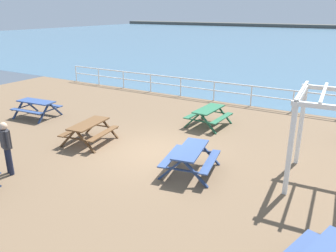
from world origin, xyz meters
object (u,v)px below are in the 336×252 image
object	(u,v)px
picnic_table_mid_centre	(36,105)
picnic_table_far_right	(89,128)
visitor	(6,145)
picnic_table_corner	(209,113)
picnic_table_far_left	(191,155)

from	to	relation	value
picnic_table_mid_centre	picnic_table_far_right	size ratio (longest dim) A/B	0.97
picnic_table_mid_centre	picnic_table_far_right	world-z (taller)	same
visitor	picnic_table_corner	bearing A→B (deg)	171.33
picnic_table_far_right	picnic_table_far_left	bearing A→B (deg)	-101.02
picnic_table_corner	visitor	size ratio (longest dim) A/B	1.12
picnic_table_mid_centre	visitor	xyz separation A→B (m)	(4.06, -4.29, 0.36)
picnic_table_far_left	picnic_table_far_right	bearing A→B (deg)	76.23
picnic_table_far_right	visitor	bearing A→B (deg)	166.85
picnic_table_far_right	visitor	xyz separation A→B (m)	(-0.29, -3.16, 0.36)
picnic_table_mid_centre	picnic_table_far_right	bearing A→B (deg)	-20.18
picnic_table_far_right	picnic_table_corner	size ratio (longest dim) A/B	1.07
picnic_table_mid_centre	picnic_table_far_right	distance (m)	4.50
picnic_table_far_left	visitor	xyz separation A→B (m)	(-4.68, -2.93, 0.36)
picnic_table_mid_centre	picnic_table_corner	xyz separation A→B (m)	(7.39, 2.97, 0.00)
picnic_table_far_left	visitor	bearing A→B (deg)	111.34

